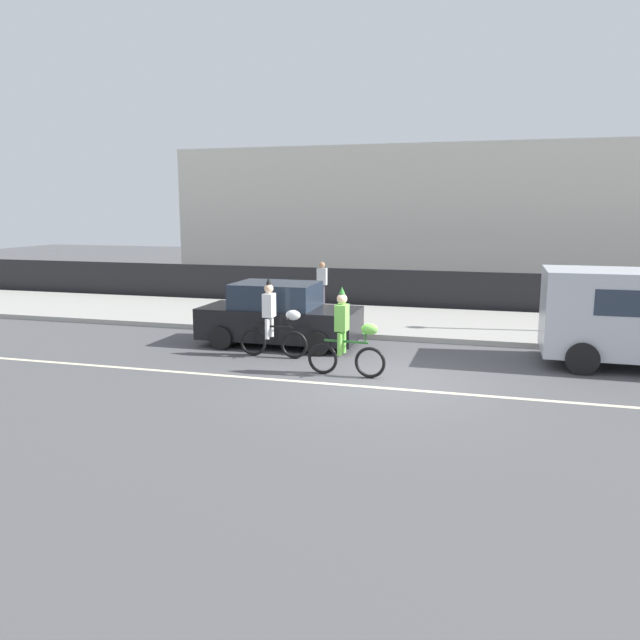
% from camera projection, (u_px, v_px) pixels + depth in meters
% --- Properties ---
extents(ground_plane, '(80.00, 80.00, 0.00)m').
position_uv_depth(ground_plane, '(381.00, 381.00, 12.93)').
color(ground_plane, '#4C4C4F').
extents(road_centre_line, '(36.00, 0.14, 0.01)m').
position_uv_depth(road_centre_line, '(376.00, 387.00, 12.45)').
color(road_centre_line, beige).
rests_on(road_centre_line, ground).
extents(sidewalk_curb, '(60.00, 5.00, 0.15)m').
position_uv_depth(sidewalk_curb, '(419.00, 323.00, 19.07)').
color(sidewalk_curb, '#9E9B93').
rests_on(sidewalk_curb, ground).
extents(fence_line, '(40.00, 0.08, 1.40)m').
position_uv_depth(fence_line, '(429.00, 291.00, 21.71)').
color(fence_line, black).
rests_on(fence_line, ground).
extents(building_backdrop, '(28.00, 8.00, 6.17)m').
position_uv_depth(building_backdrop, '(493.00, 218.00, 28.90)').
color(building_backdrop, beige).
rests_on(building_backdrop, ground).
extents(parade_cyclist_zebra, '(1.72, 0.50, 1.92)m').
position_uv_depth(parade_cyclist_zebra, '(274.00, 323.00, 14.86)').
color(parade_cyclist_zebra, black).
rests_on(parade_cyclist_zebra, ground).
extents(parade_cyclist_lime, '(1.72, 0.50, 1.92)m').
position_uv_depth(parade_cyclist_lime, '(347.00, 337.00, 13.18)').
color(parade_cyclist_lime, black).
rests_on(parade_cyclist_lime, ground).
extents(parked_car_black, '(4.10, 1.92, 1.64)m').
position_uv_depth(parked_car_black, '(279.00, 316.00, 16.18)').
color(parked_car_black, black).
rests_on(parked_car_black, ground).
extents(pedestrian_onlooker, '(0.32, 0.20, 1.62)m').
position_uv_depth(pedestrian_onlooker, '(322.00, 284.00, 20.89)').
color(pedestrian_onlooker, '#33333D').
rests_on(pedestrian_onlooker, sidewalk_curb).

